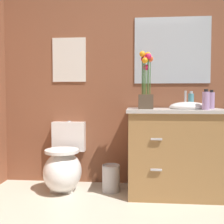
{
  "coord_description": "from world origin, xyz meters",
  "views": [
    {
      "loc": [
        -0.01,
        -1.25,
        0.96
      ],
      "look_at": [
        -0.24,
        1.43,
        0.81
      ],
      "focal_mm": 44.48,
      "sensor_mm": 36.0,
      "label": 1
    }
  ],
  "objects_px": {
    "vanity_cabinet": "(175,150)",
    "lotion_bottle": "(191,101)",
    "toilet": "(64,166)",
    "trash_bin": "(111,178)",
    "hand_wash_bottle": "(211,100)",
    "wall_poster": "(69,60)",
    "wall_mirror": "(172,50)",
    "flower_vase": "(146,87)",
    "soap_bottle": "(206,100)"
  },
  "relations": [
    {
      "from": "vanity_cabinet",
      "to": "lotion_bottle",
      "type": "distance_m",
      "value": 0.51
    },
    {
      "from": "toilet",
      "to": "trash_bin",
      "type": "height_order",
      "value": "toilet"
    },
    {
      "from": "hand_wash_bottle",
      "to": "wall_poster",
      "type": "distance_m",
      "value": 1.56
    },
    {
      "from": "hand_wash_bottle",
      "to": "wall_mirror",
      "type": "bearing_deg",
      "value": 150.36
    },
    {
      "from": "flower_vase",
      "to": "wall_poster",
      "type": "xyz_separation_m",
      "value": [
        -0.83,
        0.33,
        0.31
      ]
    },
    {
      "from": "toilet",
      "to": "wall_mirror",
      "type": "distance_m",
      "value": 1.67
    },
    {
      "from": "wall_poster",
      "to": "lotion_bottle",
      "type": "bearing_deg",
      "value": -11.94
    },
    {
      "from": "toilet",
      "to": "wall_poster",
      "type": "xyz_separation_m",
      "value": [
        0.0,
        0.27,
        1.12
      ]
    },
    {
      "from": "toilet",
      "to": "vanity_cabinet",
      "type": "height_order",
      "value": "vanity_cabinet"
    },
    {
      "from": "flower_vase",
      "to": "soap_bottle",
      "type": "bearing_deg",
      "value": -11.75
    },
    {
      "from": "soap_bottle",
      "to": "wall_poster",
      "type": "xyz_separation_m",
      "value": [
        -1.37,
        0.44,
        0.44
      ]
    },
    {
      "from": "trash_bin",
      "to": "wall_poster",
      "type": "relative_size",
      "value": 0.57
    },
    {
      "from": "toilet",
      "to": "flower_vase",
      "type": "height_order",
      "value": "flower_vase"
    },
    {
      "from": "lotion_bottle",
      "to": "hand_wash_bottle",
      "type": "height_order",
      "value": "hand_wash_bottle"
    },
    {
      "from": "flower_vase",
      "to": "vanity_cabinet",
      "type": "bearing_deg",
      "value": 6.43
    },
    {
      "from": "toilet",
      "to": "soap_bottle",
      "type": "distance_m",
      "value": 1.54
    },
    {
      "from": "vanity_cabinet",
      "to": "hand_wash_bottle",
      "type": "relative_size",
      "value": 5.48
    },
    {
      "from": "soap_bottle",
      "to": "wall_poster",
      "type": "height_order",
      "value": "wall_poster"
    },
    {
      "from": "lotion_bottle",
      "to": "wall_poster",
      "type": "height_order",
      "value": "wall_poster"
    },
    {
      "from": "soap_bottle",
      "to": "lotion_bottle",
      "type": "distance_m",
      "value": 0.2
    },
    {
      "from": "vanity_cabinet",
      "to": "hand_wash_bottle",
      "type": "xyz_separation_m",
      "value": [
        0.36,
        0.09,
        0.49
      ]
    },
    {
      "from": "vanity_cabinet",
      "to": "wall_mirror",
      "type": "bearing_deg",
      "value": 90.54
    },
    {
      "from": "soap_bottle",
      "to": "trash_bin",
      "type": "xyz_separation_m",
      "value": [
        -0.88,
        0.16,
        -0.79
      ]
    },
    {
      "from": "toilet",
      "to": "trash_bin",
      "type": "bearing_deg",
      "value": -1.16
    },
    {
      "from": "flower_vase",
      "to": "wall_poster",
      "type": "bearing_deg",
      "value": 158.47
    },
    {
      "from": "lotion_bottle",
      "to": "hand_wash_bottle",
      "type": "distance_m",
      "value": 0.22
    },
    {
      "from": "flower_vase",
      "to": "wall_poster",
      "type": "height_order",
      "value": "wall_poster"
    },
    {
      "from": "flower_vase",
      "to": "trash_bin",
      "type": "bearing_deg",
      "value": 171.72
    },
    {
      "from": "toilet",
      "to": "hand_wash_bottle",
      "type": "height_order",
      "value": "hand_wash_bottle"
    },
    {
      "from": "vanity_cabinet",
      "to": "toilet",
      "type": "bearing_deg",
      "value": 178.65
    },
    {
      "from": "hand_wash_bottle",
      "to": "wall_mirror",
      "type": "distance_m",
      "value": 0.67
    },
    {
      "from": "hand_wash_bottle",
      "to": "trash_bin",
      "type": "bearing_deg",
      "value": -175.87
    },
    {
      "from": "vanity_cabinet",
      "to": "lotion_bottle",
      "type": "xyz_separation_m",
      "value": [
        0.15,
        0.03,
        0.49
      ]
    },
    {
      "from": "hand_wash_bottle",
      "to": "lotion_bottle",
      "type": "bearing_deg",
      "value": -163.43
    },
    {
      "from": "toilet",
      "to": "wall_poster",
      "type": "bearing_deg",
      "value": 90.0
    },
    {
      "from": "toilet",
      "to": "trash_bin",
      "type": "relative_size",
      "value": 2.54
    },
    {
      "from": "hand_wash_bottle",
      "to": "trash_bin",
      "type": "relative_size",
      "value": 0.68
    },
    {
      "from": "soap_bottle",
      "to": "wall_mirror",
      "type": "height_order",
      "value": "wall_mirror"
    },
    {
      "from": "soap_bottle",
      "to": "wall_mirror",
      "type": "xyz_separation_m",
      "value": [
        -0.25,
        0.44,
        0.53
      ]
    },
    {
      "from": "wall_poster",
      "to": "wall_mirror",
      "type": "height_order",
      "value": "wall_mirror"
    },
    {
      "from": "flower_vase",
      "to": "hand_wash_bottle",
      "type": "height_order",
      "value": "flower_vase"
    },
    {
      "from": "trash_bin",
      "to": "wall_mirror",
      "type": "height_order",
      "value": "wall_mirror"
    },
    {
      "from": "wall_poster",
      "to": "trash_bin",
      "type": "bearing_deg",
      "value": -29.6
    },
    {
      "from": "wall_mirror",
      "to": "soap_bottle",
      "type": "bearing_deg",
      "value": -60.24
    },
    {
      "from": "wall_poster",
      "to": "flower_vase",
      "type": "bearing_deg",
      "value": -21.53
    },
    {
      "from": "wall_mirror",
      "to": "vanity_cabinet",
      "type": "bearing_deg",
      "value": -89.46
    },
    {
      "from": "soap_bottle",
      "to": "hand_wash_bottle",
      "type": "height_order",
      "value": "soap_bottle"
    },
    {
      "from": "flower_vase",
      "to": "lotion_bottle",
      "type": "height_order",
      "value": "flower_vase"
    },
    {
      "from": "vanity_cabinet",
      "to": "lotion_bottle",
      "type": "relative_size",
      "value": 5.89
    },
    {
      "from": "soap_bottle",
      "to": "wall_mirror",
      "type": "relative_size",
      "value": 0.23
    }
  ]
}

